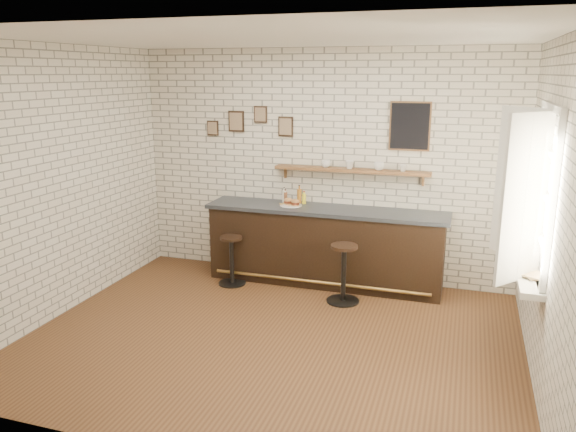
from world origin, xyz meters
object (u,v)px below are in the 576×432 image
bar_stool_right (344,272)px  book_lower (527,276)px  shelf_cup_c (379,166)px  bar_stool_left (232,259)px  shelf_cup_b (350,165)px  shelf_cup_a (326,164)px  sandwich_plate (291,205)px  bar_counter (325,246)px  condiment_bottle_yellow (304,198)px  ciabatta_sandwich (292,202)px  bitters_bottle_white (284,196)px  bitters_bottle_amber (299,196)px  shelf_cup_d (403,168)px  bitters_bottle_brown (285,197)px  book_upper (526,273)px

bar_stool_right → book_lower: bearing=-30.5°
shelf_cup_c → bar_stool_left: bearing=118.8°
shelf_cup_b → bar_stool_left: bearing=139.5°
shelf_cup_a → shelf_cup_b: size_ratio=1.09×
sandwich_plate → shelf_cup_c: 1.23m
bar_counter → condiment_bottle_yellow: condiment_bottle_yellow is taller
shelf_cup_c → book_lower: shelf_cup_c is taller
shelf_cup_a → shelf_cup_c: shelf_cup_c is taller
ciabatta_sandwich → shelf_cup_a: (0.39, 0.21, 0.49)m
bar_stool_left → book_lower: size_ratio=3.16×
shelf_cup_c → book_lower: bearing=-129.1°
condiment_bottle_yellow → bar_stool_left: condiment_bottle_yellow is taller
bitters_bottle_white → book_lower: size_ratio=1.00×
condiment_bottle_yellow → shelf_cup_b: size_ratio=1.52×
bar_stool_left → bar_stool_right: 1.52m
bitters_bottle_amber → bar_stool_left: size_ratio=0.38×
ciabatta_sandwich → shelf_cup_d: 1.47m
bitters_bottle_brown → sandwich_plate: bearing=-51.3°
condiment_bottle_yellow → shelf_cup_c: shelf_cup_c is taller
bitters_bottle_amber → book_upper: bearing=-33.8°
shelf_cup_b → ciabatta_sandwich: bearing=132.3°
bitters_bottle_amber → book_upper: size_ratio=1.17×
book_lower → bar_counter: bearing=134.8°
bar_stool_left → shelf_cup_b: shelf_cup_b is taller
bitters_bottle_amber → bitters_bottle_brown: bearing=180.0°
bitters_bottle_amber → shelf_cup_b: shelf_cup_b is taller
bitters_bottle_amber → shelf_cup_a: size_ratio=2.05×
sandwich_plate → book_lower: size_ratio=1.37×
bar_counter → shelf_cup_b: bearing=38.1°
ciabatta_sandwich → bitters_bottle_brown: bitters_bottle_brown is taller
bar_counter → bar_stool_right: bar_counter is taller
bar_stool_right → shelf_cup_b: 1.39m
condiment_bottle_yellow → book_lower: bearing=-35.1°
bar_counter → shelf_cup_d: 1.40m
ciabatta_sandwich → bar_counter: bearing=1.1°
bitters_bottle_brown → bar_stool_left: bearing=-133.9°
ciabatta_sandwich → bitters_bottle_amber: bitters_bottle_amber is taller
ciabatta_sandwich → bar_stool_left: (-0.69, -0.40, -0.72)m
sandwich_plate → shelf_cup_a: bearing=27.4°
sandwich_plate → shelf_cup_b: 0.92m
condiment_bottle_yellow → ciabatta_sandwich: bearing=-125.3°
shelf_cup_a → ciabatta_sandwich: bearing=-155.3°
shelf_cup_c → condiment_bottle_yellow: bearing=102.3°
bar_counter → shelf_cup_b: (0.26, 0.20, 1.04)m
sandwich_plate → bitters_bottle_amber: size_ratio=1.13×
bitters_bottle_amber → book_lower: size_ratio=1.21×
shelf_cup_b → sandwich_plate: bearing=132.0°
shelf_cup_b → bitters_bottle_amber: bearing=119.5°
book_upper → bar_stool_left: bearing=-170.1°
book_upper → bar_stool_right: bearing=179.8°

